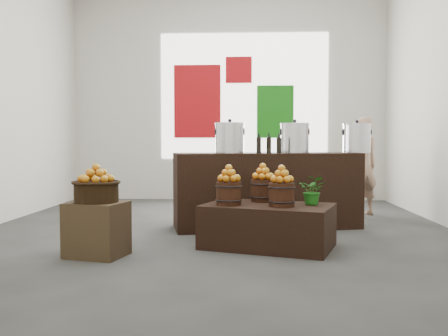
{
  "coord_description": "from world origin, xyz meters",
  "views": [
    {
      "loc": [
        0.4,
        -6.16,
        1.12
      ],
      "look_at": [
        0.11,
        -0.4,
        0.82
      ],
      "focal_mm": 40.0,
      "sensor_mm": 36.0,
      "label": 1
    }
  ],
  "objects_px": {
    "crate": "(97,229)",
    "wicker_basket": "(96,192)",
    "stock_pot_center": "(295,139)",
    "stock_pot_right": "(357,139)",
    "display_table": "(268,226)",
    "stock_pot_left": "(230,139)",
    "shopper": "(361,166)",
    "counter": "(266,190)"
  },
  "relations": [
    {
      "from": "stock_pot_right",
      "to": "shopper",
      "type": "relative_size",
      "value": 0.25
    },
    {
      "from": "crate",
      "to": "stock_pot_center",
      "type": "height_order",
      "value": "stock_pot_center"
    },
    {
      "from": "stock_pot_center",
      "to": "display_table",
      "type": "bearing_deg",
      "value": -106.48
    },
    {
      "from": "crate",
      "to": "wicker_basket",
      "type": "bearing_deg",
      "value": 0.0
    },
    {
      "from": "stock_pot_left",
      "to": "stock_pot_right",
      "type": "xyz_separation_m",
      "value": [
        1.7,
        0.38,
        0.0
      ]
    },
    {
      "from": "stock_pot_right",
      "to": "shopper",
      "type": "height_order",
      "value": "shopper"
    },
    {
      "from": "crate",
      "to": "wicker_basket",
      "type": "relative_size",
      "value": 1.25
    },
    {
      "from": "stock_pot_center",
      "to": "stock_pot_right",
      "type": "distance_m",
      "value": 0.87
    },
    {
      "from": "crate",
      "to": "stock_pot_center",
      "type": "relative_size",
      "value": 1.44
    },
    {
      "from": "display_table",
      "to": "stock_pot_right",
      "type": "xyz_separation_m",
      "value": [
        1.24,
        1.53,
        0.93
      ]
    },
    {
      "from": "shopper",
      "to": "wicker_basket",
      "type": "bearing_deg",
      "value": 23.51
    },
    {
      "from": "crate",
      "to": "wicker_basket",
      "type": "xyz_separation_m",
      "value": [
        0.0,
        0.0,
        0.36
      ]
    },
    {
      "from": "stock_pot_center",
      "to": "shopper",
      "type": "relative_size",
      "value": 0.25
    },
    {
      "from": "stock_pot_right",
      "to": "shopper",
      "type": "bearing_deg",
      "value": 73.49
    },
    {
      "from": "counter",
      "to": "crate",
      "type": "bearing_deg",
      "value": -146.82
    },
    {
      "from": "display_table",
      "to": "stock_pot_left",
      "type": "relative_size",
      "value": 3.58
    },
    {
      "from": "stock_pot_center",
      "to": "stock_pot_right",
      "type": "height_order",
      "value": "same"
    },
    {
      "from": "crate",
      "to": "shopper",
      "type": "height_order",
      "value": "shopper"
    },
    {
      "from": "wicker_basket",
      "to": "stock_pot_left",
      "type": "xyz_separation_m",
      "value": [
        1.24,
        1.65,
        0.53
      ]
    },
    {
      "from": "wicker_basket",
      "to": "stock_pot_center",
      "type": "relative_size",
      "value": 1.16
    },
    {
      "from": "wicker_basket",
      "to": "display_table",
      "type": "distance_m",
      "value": 1.81
    },
    {
      "from": "counter",
      "to": "shopper",
      "type": "bearing_deg",
      "value": 25.24
    },
    {
      "from": "crate",
      "to": "shopper",
      "type": "relative_size",
      "value": 0.36
    },
    {
      "from": "wicker_basket",
      "to": "stock_pot_right",
      "type": "bearing_deg",
      "value": 34.71
    },
    {
      "from": "crate",
      "to": "stock_pot_center",
      "type": "distance_m",
      "value": 2.92
    },
    {
      "from": "display_table",
      "to": "crate",
      "type": "bearing_deg",
      "value": -145.21
    },
    {
      "from": "display_table",
      "to": "stock_pot_left",
      "type": "xyz_separation_m",
      "value": [
        -0.45,
        1.15,
        0.93
      ]
    },
    {
      "from": "wicker_basket",
      "to": "shopper",
      "type": "bearing_deg",
      "value": 42.32
    },
    {
      "from": "wicker_basket",
      "to": "shopper",
      "type": "height_order",
      "value": "shopper"
    },
    {
      "from": "crate",
      "to": "display_table",
      "type": "bearing_deg",
      "value": 16.6
    },
    {
      "from": "counter",
      "to": "stock_pot_center",
      "type": "height_order",
      "value": "stock_pot_center"
    },
    {
      "from": "stock_pot_center",
      "to": "stock_pot_right",
      "type": "xyz_separation_m",
      "value": [
        0.85,
        0.19,
        0.0
      ]
    },
    {
      "from": "wicker_basket",
      "to": "display_table",
      "type": "xyz_separation_m",
      "value": [
        1.69,
        0.5,
        -0.4
      ]
    },
    {
      "from": "counter",
      "to": "stock_pot_left",
      "type": "xyz_separation_m",
      "value": [
        -0.48,
        -0.11,
        0.67
      ]
    },
    {
      "from": "counter",
      "to": "stock_pot_right",
      "type": "distance_m",
      "value": 1.42
    },
    {
      "from": "crate",
      "to": "shopper",
      "type": "bearing_deg",
      "value": 42.32
    },
    {
      "from": "shopper",
      "to": "counter",
      "type": "bearing_deg",
      "value": 19.0
    },
    {
      "from": "crate",
      "to": "stock_pot_center",
      "type": "bearing_deg",
      "value": 41.47
    },
    {
      "from": "display_table",
      "to": "stock_pot_left",
      "type": "distance_m",
      "value": 1.55
    },
    {
      "from": "wicker_basket",
      "to": "display_table",
      "type": "height_order",
      "value": "wicker_basket"
    },
    {
      "from": "stock_pot_left",
      "to": "shopper",
      "type": "bearing_deg",
      "value": 32.67
    },
    {
      "from": "wicker_basket",
      "to": "stock_pot_center",
      "type": "xyz_separation_m",
      "value": [
        2.09,
        1.84,
        0.53
      ]
    }
  ]
}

